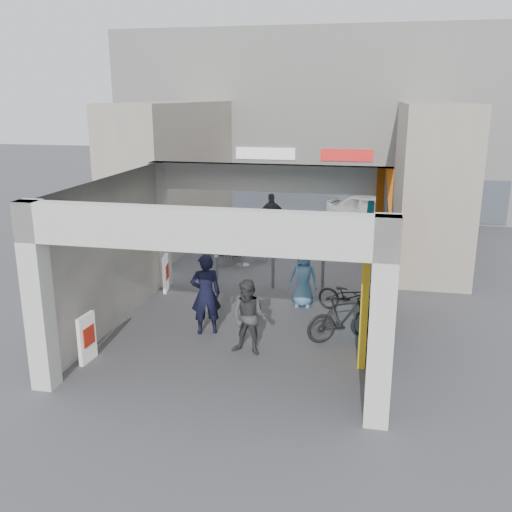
% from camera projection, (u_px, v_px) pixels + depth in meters
% --- Properties ---
extents(ground, '(90.00, 90.00, 0.00)m').
position_uv_depth(ground, '(251.00, 319.00, 13.79)').
color(ground, '#515055').
rests_on(ground, ground).
extents(arcade_canopy, '(6.40, 6.45, 6.40)m').
position_uv_depth(arcade_canopy, '(267.00, 236.00, 12.28)').
color(arcade_canopy, silver).
rests_on(arcade_canopy, ground).
extents(far_building, '(18.00, 4.08, 8.00)m').
position_uv_depth(far_building, '(317.00, 124.00, 25.88)').
color(far_building, white).
rests_on(far_building, ground).
extents(plaza_bldg_left, '(2.00, 9.00, 5.00)m').
position_uv_depth(plaza_bldg_left, '(176.00, 172.00, 21.07)').
color(plaza_bldg_left, '#A9A28C').
rests_on(plaza_bldg_left, ground).
extents(plaza_bldg_right, '(2.00, 9.00, 5.00)m').
position_uv_depth(plaza_bldg_right, '(428.00, 179.00, 19.27)').
color(plaza_bldg_right, '#A9A28C').
rests_on(plaza_bldg_right, ground).
extents(bollard_left, '(0.09, 0.09, 0.86)m').
position_uv_depth(bollard_left, '(216.00, 271.00, 16.12)').
color(bollard_left, gray).
rests_on(bollard_left, ground).
extents(bollard_center, '(0.09, 0.09, 0.99)m').
position_uv_depth(bollard_center, '(273.00, 271.00, 15.93)').
color(bollard_center, gray).
rests_on(bollard_center, ground).
extents(bollard_right, '(0.09, 0.09, 0.89)m').
position_uv_depth(bollard_right, '(323.00, 274.00, 15.80)').
color(bollard_right, gray).
rests_on(bollard_right, ground).
extents(advert_board_near, '(0.14, 0.55, 1.00)m').
position_uv_depth(advert_board_near, '(87.00, 338.00, 11.49)').
color(advert_board_near, white).
rests_on(advert_board_near, ground).
extents(advert_board_far, '(0.19, 0.55, 1.00)m').
position_uv_depth(advert_board_far, '(166.00, 273.00, 15.68)').
color(advert_board_far, white).
rests_on(advert_board_far, ground).
extents(cafe_set, '(1.53, 1.23, 0.92)m').
position_uv_depth(cafe_set, '(241.00, 253.00, 18.40)').
color(cafe_set, '#9D9DA2').
rests_on(cafe_set, ground).
extents(produce_stand, '(1.13, 0.61, 0.74)m').
position_uv_depth(produce_stand, '(225.00, 246.00, 19.40)').
color(produce_stand, black).
rests_on(produce_stand, ground).
extents(crate_stack, '(0.51, 0.44, 0.56)m').
position_uv_depth(crate_stack, '(307.00, 233.00, 21.29)').
color(crate_stack, '#1A5B24').
rests_on(crate_stack, ground).
extents(border_collie, '(0.22, 0.42, 0.58)m').
position_uv_depth(border_collie, '(249.00, 309.00, 13.78)').
color(border_collie, black).
rests_on(border_collie, ground).
extents(man_with_dog, '(0.80, 0.67, 1.86)m').
position_uv_depth(man_with_dog, '(206.00, 294.00, 12.76)').
color(man_with_dog, black).
rests_on(man_with_dog, ground).
extents(man_back_turned, '(0.87, 0.73, 1.60)m').
position_uv_depth(man_back_turned, '(249.00, 318.00, 11.75)').
color(man_back_turned, '#3D3D3F').
rests_on(man_back_turned, ground).
extents(man_elderly, '(0.75, 0.51, 1.50)m').
position_uv_depth(man_elderly, '(303.00, 278.00, 14.48)').
color(man_elderly, '#5F8FB9').
rests_on(man_elderly, ground).
extents(man_crates, '(1.09, 0.68, 1.72)m').
position_uv_depth(man_crates, '(272.00, 216.00, 21.33)').
color(man_crates, black).
rests_on(man_crates, ground).
extents(bicycle_front, '(1.77, 1.11, 0.88)m').
position_uv_depth(bicycle_front, '(350.00, 296.00, 14.07)').
color(bicycle_front, black).
rests_on(bicycle_front, ground).
extents(bicycle_rear, '(1.75, 1.29, 1.04)m').
position_uv_depth(bicycle_rear, '(344.00, 318.00, 12.48)').
color(bicycle_rear, black).
rests_on(bicycle_rear, ground).
extents(white_van, '(4.31, 3.12, 1.36)m').
position_uv_depth(white_van, '(374.00, 211.00, 23.24)').
color(white_van, silver).
rests_on(white_van, ground).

